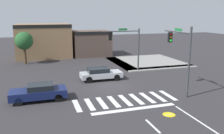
{
  "coord_description": "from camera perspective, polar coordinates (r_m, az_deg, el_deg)",
  "views": [
    {
      "loc": [
        -6.81,
        -22.18,
        7.04
      ],
      "look_at": [
        0.78,
        1.58,
        1.53
      ],
      "focal_mm": 38.07,
      "sensor_mm": 36.0,
      "label": 1
    }
  ],
  "objects": [
    {
      "name": "car_navy",
      "position": [
        20.85,
        -17.14,
        -5.77
      ],
      "size": [
        4.58,
        1.88,
        1.41
      ],
      "rotation": [
        0.0,
        0.0,
        3.14
      ],
      "color": "#141E4C",
      "rests_on": "ground_plane"
    },
    {
      "name": "car_silver",
      "position": [
        26.06,
        -2.8,
        -1.6
      ],
      "size": [
        4.53,
        1.78,
        1.38
      ],
      "color": "#B7BABF",
      "rests_on": "ground_plane"
    },
    {
      "name": "ground_plane",
      "position": [
        24.25,
        -0.61,
        -4.43
      ],
      "size": [
        120.0,
        120.0,
        0.0
      ],
      "primitive_type": "plane",
      "color": "#302D30"
    },
    {
      "name": "roadside_tree",
      "position": [
        36.41,
        -20.38,
        5.86
      ],
      "size": [
        2.54,
        2.54,
        4.67
      ],
      "color": "#4C3823",
      "rests_on": "ground_plane"
    },
    {
      "name": "bike_detector_marking",
      "position": [
        17.92,
        13.51,
        -11.04
      ],
      "size": [
        0.91,
        0.91,
        0.01
      ],
      "color": "yellow",
      "rests_on": "ground_plane"
    },
    {
      "name": "curb_corner_northeast",
      "position": [
        35.79,
        7.97,
        1.1
      ],
      "size": [
        10.0,
        10.6,
        0.15
      ],
      "color": "gray",
      "rests_on": "ground_plane"
    },
    {
      "name": "traffic_signal_southeast",
      "position": [
        22.08,
        16.1,
        4.29
      ],
      "size": [
        0.32,
        4.28,
        6.09
      ],
      "rotation": [
        0.0,
        0.0,
        1.57
      ],
      "color": "#383A3D",
      "rests_on": "ground_plane"
    },
    {
      "name": "traffic_signal_northeast",
      "position": [
        29.23,
        3.35,
        6.06
      ],
      "size": [
        4.8,
        0.32,
        5.43
      ],
      "rotation": [
        0.0,
        0.0,
        3.14
      ],
      "color": "#383A3D",
      "rests_on": "ground_plane"
    },
    {
      "name": "crosswalk_near",
      "position": [
        20.21,
        3.18,
        -7.94
      ],
      "size": [
        8.6,
        2.72,
        0.01
      ],
      "color": "silver",
      "rests_on": "ground_plane"
    },
    {
      "name": "storefront_row",
      "position": [
        41.59,
        -12.56,
        6.01
      ],
      "size": [
        15.48,
        6.46,
        5.54
      ],
      "color": "#93704C",
      "rests_on": "ground_plane"
    }
  ]
}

